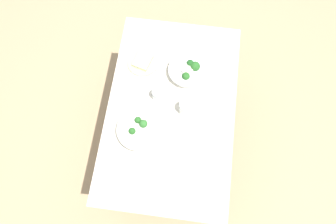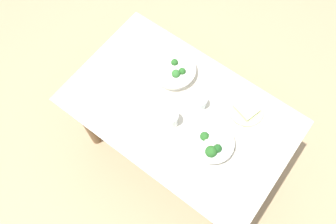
{
  "view_description": "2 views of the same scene",
  "coord_description": "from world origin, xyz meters",
  "px_view_note": "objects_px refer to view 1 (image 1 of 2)",
  "views": [
    {
      "loc": [
        -0.77,
        -0.08,
        2.76
      ],
      "look_at": [
        -0.03,
        0.02,
        0.81
      ],
      "focal_mm": 35.88,
      "sensor_mm": 36.0,
      "label": 1
    },
    {
      "loc": [
        0.44,
        -0.7,
        2.59
      ],
      "look_at": [
        -0.04,
        -0.06,
        0.81
      ],
      "focal_mm": 36.66,
      "sensor_mm": 36.0,
      "label": 2
    }
  ],
  "objects_px": {
    "bread_side_plate": "(143,62)",
    "water_glass_side": "(185,107)",
    "broccoli_bowl_far": "(139,130)",
    "fork_by_far_bowl": "(192,177)",
    "fork_by_near_bowl": "(125,185)",
    "water_glass_center": "(158,94)",
    "table_knife_right": "(210,58)",
    "table_knife_left": "(217,113)",
    "napkin_folded_upper": "(171,53)",
    "broccoli_bowl_near": "(187,71)"
  },
  "relations": [
    {
      "from": "fork_by_far_bowl",
      "to": "napkin_folded_upper",
      "type": "xyz_separation_m",
      "value": [
        0.82,
        0.23,
        0.0
      ]
    },
    {
      "from": "bread_side_plate",
      "to": "water_glass_center",
      "type": "bearing_deg",
      "value": -149.74
    },
    {
      "from": "water_glass_center",
      "to": "fork_by_far_bowl",
      "type": "distance_m",
      "value": 0.56
    },
    {
      "from": "broccoli_bowl_near",
      "to": "fork_by_far_bowl",
      "type": "xyz_separation_m",
      "value": [
        -0.68,
        -0.11,
        -0.03
      ]
    },
    {
      "from": "water_glass_center",
      "to": "fork_by_near_bowl",
      "type": "bearing_deg",
      "value": 169.35
    },
    {
      "from": "fork_by_near_bowl",
      "to": "broccoli_bowl_far",
      "type": "bearing_deg",
      "value": 23.38
    },
    {
      "from": "broccoli_bowl_near",
      "to": "napkin_folded_upper",
      "type": "relative_size",
      "value": 1.34
    },
    {
      "from": "water_glass_side",
      "to": "fork_by_near_bowl",
      "type": "xyz_separation_m",
      "value": [
        -0.51,
        0.3,
        -0.05
      ]
    },
    {
      "from": "table_knife_right",
      "to": "napkin_folded_upper",
      "type": "height_order",
      "value": "napkin_folded_upper"
    },
    {
      "from": "broccoli_bowl_far",
      "to": "fork_by_near_bowl",
      "type": "height_order",
      "value": "broccoli_bowl_far"
    },
    {
      "from": "broccoli_bowl_far",
      "to": "water_glass_side",
      "type": "xyz_separation_m",
      "value": [
        0.18,
        -0.27,
        0.02
      ]
    },
    {
      "from": "fork_by_far_bowl",
      "to": "broccoli_bowl_near",
      "type": "bearing_deg",
      "value": 105.56
    },
    {
      "from": "bread_side_plate",
      "to": "broccoli_bowl_far",
      "type": "bearing_deg",
      "value": -173.42
    },
    {
      "from": "water_glass_center",
      "to": "fork_by_far_bowl",
      "type": "xyz_separation_m",
      "value": [
        -0.49,
        -0.28,
        -0.04
      ]
    },
    {
      "from": "table_knife_left",
      "to": "broccoli_bowl_far",
      "type": "bearing_deg",
      "value": 146.88
    },
    {
      "from": "water_glass_center",
      "to": "fork_by_near_bowl",
      "type": "distance_m",
      "value": 0.6
    },
    {
      "from": "broccoli_bowl_far",
      "to": "table_knife_left",
      "type": "xyz_separation_m",
      "value": [
        0.19,
        -0.47,
        -0.03
      ]
    },
    {
      "from": "water_glass_center",
      "to": "napkin_folded_upper",
      "type": "height_order",
      "value": "water_glass_center"
    },
    {
      "from": "bread_side_plate",
      "to": "fork_by_far_bowl",
      "type": "distance_m",
      "value": 0.83
    },
    {
      "from": "bread_side_plate",
      "to": "water_glass_center",
      "type": "xyz_separation_m",
      "value": [
        -0.23,
        -0.13,
        0.03
      ]
    },
    {
      "from": "table_knife_right",
      "to": "broccoli_bowl_near",
      "type": "bearing_deg",
      "value": -57.04
    },
    {
      "from": "broccoli_bowl_near",
      "to": "fork_by_far_bowl",
      "type": "distance_m",
      "value": 0.69
    },
    {
      "from": "water_glass_center",
      "to": "table_knife_left",
      "type": "xyz_separation_m",
      "value": [
        -0.07,
        -0.39,
        -0.04
      ]
    },
    {
      "from": "water_glass_side",
      "to": "table_knife_right",
      "type": "bearing_deg",
      "value": -17.18
    },
    {
      "from": "napkin_folded_upper",
      "to": "broccoli_bowl_far",
      "type": "bearing_deg",
      "value": 168.12
    },
    {
      "from": "broccoli_bowl_far",
      "to": "fork_by_far_bowl",
      "type": "distance_m",
      "value": 0.43
    },
    {
      "from": "table_knife_left",
      "to": "table_knife_right",
      "type": "distance_m",
      "value": 0.4
    },
    {
      "from": "broccoli_bowl_far",
      "to": "fork_by_far_bowl",
      "type": "height_order",
      "value": "broccoli_bowl_far"
    },
    {
      "from": "bread_side_plate",
      "to": "fork_by_far_bowl",
      "type": "height_order",
      "value": "bread_side_plate"
    },
    {
      "from": "bread_side_plate",
      "to": "water_glass_side",
      "type": "distance_m",
      "value": 0.44
    },
    {
      "from": "table_knife_left",
      "to": "napkin_folded_upper",
      "type": "xyz_separation_m",
      "value": [
        0.39,
        0.35,
        0.0
      ]
    },
    {
      "from": "fork_by_near_bowl",
      "to": "table_knife_right",
      "type": "relative_size",
      "value": 0.55
    },
    {
      "from": "broccoli_bowl_near",
      "to": "table_knife_left",
      "type": "distance_m",
      "value": 0.34
    },
    {
      "from": "broccoli_bowl_far",
      "to": "bread_side_plate",
      "type": "relative_size",
      "value": 1.27
    },
    {
      "from": "broccoli_bowl_far",
      "to": "fork_by_far_bowl",
      "type": "bearing_deg",
      "value": -123.74
    },
    {
      "from": "water_glass_center",
      "to": "napkin_folded_upper",
      "type": "bearing_deg",
      "value": -7.46
    },
    {
      "from": "broccoli_bowl_far",
      "to": "napkin_folded_upper",
      "type": "xyz_separation_m",
      "value": [
        0.58,
        -0.12,
        -0.03
      ]
    },
    {
      "from": "table_knife_left",
      "to": "napkin_folded_upper",
      "type": "relative_size",
      "value": 1.14
    },
    {
      "from": "bread_side_plate",
      "to": "table_knife_right",
      "type": "height_order",
      "value": "bread_side_plate"
    },
    {
      "from": "fork_by_near_bowl",
      "to": "napkin_folded_upper",
      "type": "height_order",
      "value": "napkin_folded_upper"
    },
    {
      "from": "broccoli_bowl_near",
      "to": "bread_side_plate",
      "type": "height_order",
      "value": "broccoli_bowl_near"
    },
    {
      "from": "broccoli_bowl_far",
      "to": "water_glass_center",
      "type": "bearing_deg",
      "value": -17.47
    },
    {
      "from": "broccoli_bowl_far",
      "to": "napkin_folded_upper",
      "type": "distance_m",
      "value": 0.59
    },
    {
      "from": "fork_by_near_bowl",
      "to": "napkin_folded_upper",
      "type": "distance_m",
      "value": 0.93
    },
    {
      "from": "fork_by_near_bowl",
      "to": "table_knife_right",
      "type": "xyz_separation_m",
      "value": [
        0.91,
        -0.42,
        -0.0
      ]
    },
    {
      "from": "bread_side_plate",
      "to": "napkin_folded_upper",
      "type": "distance_m",
      "value": 0.2
    },
    {
      "from": "broccoli_bowl_near",
      "to": "fork_by_far_bowl",
      "type": "relative_size",
      "value": 2.44
    },
    {
      "from": "fork_by_near_bowl",
      "to": "water_glass_center",
      "type": "bearing_deg",
      "value": 18.04
    },
    {
      "from": "water_glass_center",
      "to": "table_knife_right",
      "type": "distance_m",
      "value": 0.45
    },
    {
      "from": "fork_by_near_bowl",
      "to": "broccoli_bowl_near",
      "type": "bearing_deg",
      "value": 8.86
    }
  ]
}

